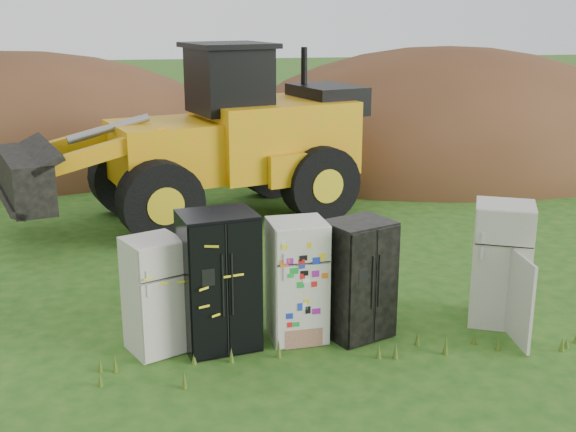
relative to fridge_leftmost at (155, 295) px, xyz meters
name	(u,v)px	position (x,y,z in m)	size (l,w,h in m)	color
ground	(335,335)	(2.46, 0.01, -0.78)	(120.00, 120.00, 0.00)	#205115
fridge_leftmost	(155,295)	(0.00, 0.00, 0.00)	(0.69, 0.66, 1.56)	beige
fridge_black_side	(219,281)	(0.85, -0.03, 0.16)	(0.98, 0.77, 1.88)	black
fridge_sticker	(297,280)	(1.92, 0.04, 0.06)	(0.75, 0.69, 1.69)	silver
fridge_dark_mid	(358,279)	(2.77, -0.03, 0.05)	(0.85, 0.69, 1.66)	black
fridge_open_door	(501,264)	(4.92, 0.05, 0.11)	(0.81, 0.75, 1.78)	beige
wheel_loader	(189,135)	(0.77, 6.15, 1.09)	(7.74, 3.14, 3.74)	orange
dirt_mound_right	(442,160)	(8.62, 11.42, -0.78)	(13.76, 10.09, 6.78)	#4B2C18
dirt_mound_left	(12,158)	(-4.36, 14.03, -0.78)	(14.40, 10.80, 6.47)	#4B2C18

